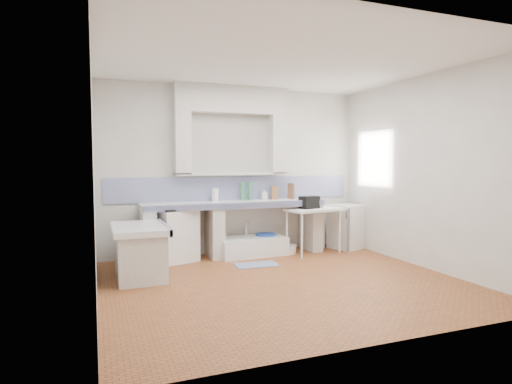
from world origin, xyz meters
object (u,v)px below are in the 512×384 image
object	(u,v)px
stove	(175,235)
fridge	(347,227)
sink	(251,247)
side_table	(314,231)

from	to	relation	value
stove	fridge	size ratio (longest dim) A/B	1.03
sink	side_table	xyz separation A→B (m)	(1.05, -0.24, 0.25)
side_table	fridge	bearing A→B (deg)	0.66
sink	fridge	world-z (taller)	fridge
sink	side_table	size ratio (longest dim) A/B	1.24
sink	stove	bearing A→B (deg)	174.05
sink	fridge	bearing A→B (deg)	-7.09
side_table	fridge	distance (m)	0.78
stove	side_table	size ratio (longest dim) A/B	0.88
stove	side_table	xyz separation A→B (m)	(2.29, -0.27, -0.02)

